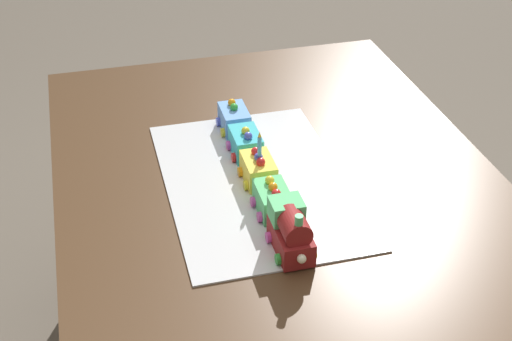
{
  "coord_description": "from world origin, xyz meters",
  "views": [
    {
      "loc": [
        -1.26,
        0.39,
        1.66
      ],
      "look_at": [
        0.02,
        0.06,
        0.77
      ],
      "focal_mm": 50.1,
      "sensor_mm": 36.0,
      "label": 1
    }
  ],
  "objects_px": {
    "cake_car_hopper_turquoise": "(246,143)",
    "birthday_candle": "(260,144)",
    "dining_table": "(281,221)",
    "cake_car_caboose_sky_blue": "(234,119)",
    "cake_locomotive": "(291,230)",
    "cake_car_gondola_lemon": "(258,169)",
    "cake_car_flatbed_mint_green": "(273,200)"
  },
  "relations": [
    {
      "from": "dining_table",
      "to": "cake_car_caboose_sky_blue",
      "type": "distance_m",
      "value": 0.3
    },
    {
      "from": "cake_car_flatbed_mint_green",
      "to": "cake_car_gondola_lemon",
      "type": "xyz_separation_m",
      "value": [
        0.12,
        0.0,
        0.0
      ]
    },
    {
      "from": "dining_table",
      "to": "cake_car_hopper_turquoise",
      "type": "bearing_deg",
      "value": 19.75
    },
    {
      "from": "cake_car_caboose_sky_blue",
      "to": "cake_locomotive",
      "type": "bearing_deg",
      "value": -180.0
    },
    {
      "from": "cake_locomotive",
      "to": "birthday_candle",
      "type": "height_order",
      "value": "birthday_candle"
    },
    {
      "from": "cake_car_gondola_lemon",
      "to": "cake_car_caboose_sky_blue",
      "type": "distance_m",
      "value": 0.24
    },
    {
      "from": "cake_car_hopper_turquoise",
      "to": "birthday_candle",
      "type": "bearing_deg",
      "value": -180.0
    },
    {
      "from": "cake_car_caboose_sky_blue",
      "to": "birthday_candle",
      "type": "bearing_deg",
      "value": -180.0
    },
    {
      "from": "cake_car_hopper_turquoise",
      "to": "cake_car_caboose_sky_blue",
      "type": "bearing_deg",
      "value": 0.0
    },
    {
      "from": "cake_locomotive",
      "to": "cake_car_caboose_sky_blue",
      "type": "bearing_deg",
      "value": 0.0
    },
    {
      "from": "cake_locomotive",
      "to": "cake_car_flatbed_mint_green",
      "type": "xyz_separation_m",
      "value": [
        0.13,
        0.0,
        -0.02
      ]
    },
    {
      "from": "dining_table",
      "to": "birthday_candle",
      "type": "height_order",
      "value": "birthday_candle"
    },
    {
      "from": "cake_car_caboose_sky_blue",
      "to": "birthday_candle",
      "type": "xyz_separation_m",
      "value": [
        -0.25,
        -0.0,
        0.07
      ]
    },
    {
      "from": "cake_car_gondola_lemon",
      "to": "dining_table",
      "type": "bearing_deg",
      "value": -112.11
    },
    {
      "from": "dining_table",
      "to": "birthday_candle",
      "type": "bearing_deg",
      "value": 77.67
    },
    {
      "from": "dining_table",
      "to": "cake_car_hopper_turquoise",
      "type": "relative_size",
      "value": 14.0
    },
    {
      "from": "cake_locomotive",
      "to": "cake_car_gondola_lemon",
      "type": "xyz_separation_m",
      "value": [
        0.25,
        0.0,
        -0.02
      ]
    },
    {
      "from": "cake_car_gondola_lemon",
      "to": "birthday_candle",
      "type": "height_order",
      "value": "birthday_candle"
    },
    {
      "from": "dining_table",
      "to": "cake_car_gondola_lemon",
      "type": "bearing_deg",
      "value": 67.89
    },
    {
      "from": "cake_car_hopper_turquoise",
      "to": "birthday_candle",
      "type": "xyz_separation_m",
      "value": [
        -0.13,
        -0.0,
        0.07
      ]
    },
    {
      "from": "cake_car_hopper_turquoise",
      "to": "birthday_candle",
      "type": "height_order",
      "value": "birthday_candle"
    },
    {
      "from": "cake_car_caboose_sky_blue",
      "to": "birthday_candle",
      "type": "height_order",
      "value": "birthday_candle"
    },
    {
      "from": "cake_locomotive",
      "to": "cake_car_caboose_sky_blue",
      "type": "height_order",
      "value": "cake_locomotive"
    },
    {
      "from": "dining_table",
      "to": "cake_car_hopper_turquoise",
      "type": "distance_m",
      "value": 0.2
    },
    {
      "from": "dining_table",
      "to": "birthday_candle",
      "type": "relative_size",
      "value": 23.21
    },
    {
      "from": "cake_locomotive",
      "to": "dining_table",
      "type": "bearing_deg",
      "value": -12.28
    },
    {
      "from": "cake_car_caboose_sky_blue",
      "to": "birthday_candle",
      "type": "distance_m",
      "value": 0.26
    },
    {
      "from": "birthday_candle",
      "to": "cake_car_caboose_sky_blue",
      "type": "bearing_deg",
      "value": 0.0
    },
    {
      "from": "cake_car_caboose_sky_blue",
      "to": "cake_car_hopper_turquoise",
      "type": "bearing_deg",
      "value": 180.0
    },
    {
      "from": "cake_locomotive",
      "to": "birthday_candle",
      "type": "distance_m",
      "value": 0.24
    },
    {
      "from": "cake_locomotive",
      "to": "cake_car_hopper_turquoise",
      "type": "relative_size",
      "value": 1.4
    },
    {
      "from": "cake_car_flatbed_mint_green",
      "to": "cake_car_hopper_turquoise",
      "type": "bearing_deg",
      "value": -0.0
    }
  ]
}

